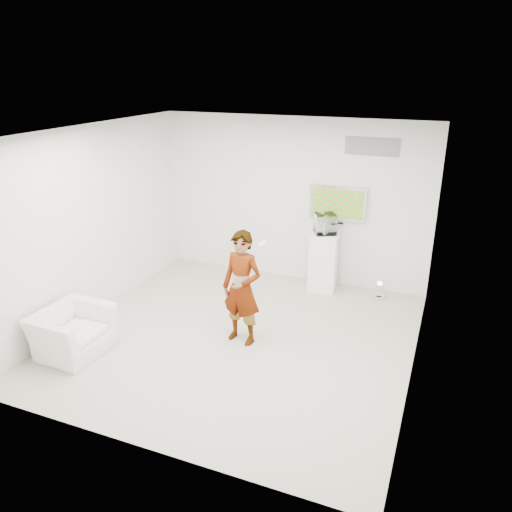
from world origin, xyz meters
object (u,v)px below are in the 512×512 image
object	(u,v)px
tv	(338,203)
pedestal	(323,261)
floor_uplight	(379,291)
armchair	(72,332)
person	(242,288)

from	to	relation	value
tv	pedestal	size ratio (longest dim) A/B	0.94
tv	floor_uplight	distance (m)	1.69
tv	floor_uplight	bearing A→B (deg)	-20.42
tv	armchair	xyz separation A→B (m)	(-2.85, -3.69, -1.23)
tv	floor_uplight	world-z (taller)	tv
person	floor_uplight	bearing A→B (deg)	62.34
armchair	floor_uplight	bearing A→B (deg)	-45.22
pedestal	floor_uplight	world-z (taller)	pedestal
armchair	floor_uplight	size ratio (longest dim) A/B	3.19
floor_uplight	person	bearing A→B (deg)	-127.08
tv	person	bearing A→B (deg)	-106.83
pedestal	floor_uplight	distance (m)	1.10
armchair	pedestal	xyz separation A→B (m)	(2.70, 3.41, 0.21)
pedestal	person	bearing A→B (deg)	-105.44
floor_uplight	tv	bearing A→B (deg)	159.58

